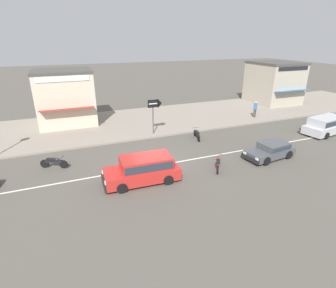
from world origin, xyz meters
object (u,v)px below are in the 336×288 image
at_px(motorcycle_0, 197,134).
at_px(motorcycle_1, 54,162).
at_px(minivan_red_1, 144,168).
at_px(hatchback_dark_grey_0, 271,150).
at_px(arrow_signboard, 158,105).
at_px(shopfront_corner_warung, 65,97).
at_px(minivan_silver_2, 327,124).
at_px(pedestrian_mid_kerb, 255,108).
at_px(motorcycle_2, 218,163).
at_px(shopfront_far_kios, 274,83).

xyz_separation_m(motorcycle_0, motorcycle_1, (-11.30, -1.35, -0.00)).
bearing_deg(motorcycle_1, minivan_red_1, -37.70).
bearing_deg(hatchback_dark_grey_0, arrow_signboard, 127.56).
bearing_deg(minivan_red_1, arrow_signboard, 63.82).
bearing_deg(minivan_red_1, hatchback_dark_grey_0, -0.93).
xyz_separation_m(motorcycle_0, shopfront_corner_warung, (-9.95, 8.36, 2.31)).
distance_m(minivan_red_1, shopfront_corner_warung, 14.18).
height_order(minivan_silver_2, pedestrian_mid_kerb, pedestrian_mid_kerb).
relative_size(motorcycle_1, motorcycle_2, 1.05).
bearing_deg(shopfront_corner_warung, minivan_silver_2, -28.38).
xyz_separation_m(motorcycle_1, shopfront_corner_warung, (1.35, 9.71, 2.31)).
bearing_deg(motorcycle_0, shopfront_corner_warung, 139.98).
xyz_separation_m(minivan_red_1, shopfront_corner_warung, (-3.65, 13.57, 1.88)).
bearing_deg(pedestrian_mid_kerb, minivan_red_1, -150.79).
bearing_deg(motorcycle_2, pedestrian_mid_kerb, 41.02).
relative_size(minivan_red_1, pedestrian_mid_kerb, 2.68).
height_order(motorcycle_1, shopfront_far_kios, shopfront_far_kios).
distance_m(minivan_silver_2, arrow_signboard, 15.17).
xyz_separation_m(minivan_silver_2, arrow_signboard, (-14.07, 5.36, 1.86)).
bearing_deg(minivan_silver_2, arrow_signboard, 159.15).
bearing_deg(pedestrian_mid_kerb, motorcycle_1, -167.36).
bearing_deg(minivan_silver_2, motorcycle_2, -169.61).
bearing_deg(motorcycle_1, arrow_signboard, 22.26).
relative_size(minivan_silver_2, pedestrian_mid_kerb, 2.99).
bearing_deg(shopfront_corner_warung, minivan_red_1, -74.96).
bearing_deg(minivan_red_1, motorcycle_0, 39.58).
bearing_deg(shopfront_far_kios, minivan_red_1, -148.46).
relative_size(arrow_signboard, pedestrian_mid_kerb, 1.80).
relative_size(minivan_silver_2, motorcycle_2, 3.11).
xyz_separation_m(hatchback_dark_grey_0, shopfront_corner_warung, (-13.09, 13.73, 2.14)).
distance_m(motorcycle_0, arrow_signboard, 4.14).
relative_size(minivan_red_1, shopfront_corner_warung, 0.83).
height_order(minivan_silver_2, shopfront_corner_warung, shopfront_corner_warung).
relative_size(motorcycle_1, shopfront_corner_warung, 0.31).
relative_size(motorcycle_1, arrow_signboard, 0.56).
xyz_separation_m(minivan_silver_2, motorcycle_2, (-12.73, -2.34, -0.42)).
relative_size(minivan_silver_2, motorcycle_1, 2.97).
bearing_deg(arrow_signboard, hatchback_dark_grey_0, -52.44).
height_order(minivan_red_1, minivan_silver_2, same).
height_order(arrow_signboard, shopfront_far_kios, shopfront_far_kios).
bearing_deg(shopfront_corner_warung, motorcycle_2, -58.14).
xyz_separation_m(minivan_red_1, minivan_silver_2, (17.71, 2.04, 0.00)).
distance_m(arrow_signboard, pedestrian_mid_kerb, 11.39).
height_order(motorcycle_2, shopfront_corner_warung, shopfront_corner_warung).
height_order(hatchback_dark_grey_0, minivan_red_1, minivan_red_1).
relative_size(motorcycle_1, pedestrian_mid_kerb, 1.01).
distance_m(minivan_silver_2, pedestrian_mid_kerb, 6.90).
relative_size(pedestrian_mid_kerb, shopfront_corner_warung, 0.31).
distance_m(minivan_red_1, arrow_signboard, 8.45).
height_order(motorcycle_1, motorcycle_2, same).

